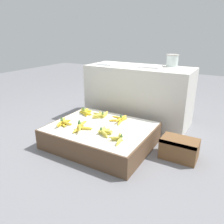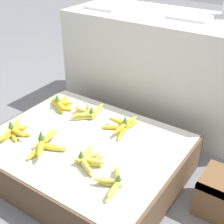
% 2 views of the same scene
% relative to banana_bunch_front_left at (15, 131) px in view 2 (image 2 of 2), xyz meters
% --- Properties ---
extents(ground_plane, '(10.00, 10.00, 0.00)m').
position_rel_banana_bunch_front_left_xyz_m(ground_plane, '(0.36, 0.18, -0.25)').
color(ground_plane, slate).
extents(display_platform, '(1.05, 0.84, 0.22)m').
position_rel_banana_bunch_front_left_xyz_m(display_platform, '(0.36, 0.18, -0.14)').
color(display_platform, brown).
rests_on(display_platform, ground_plane).
extents(back_vendor_table, '(1.36, 0.57, 0.74)m').
position_rel_banana_bunch_front_left_xyz_m(back_vendor_table, '(0.41, 1.02, 0.12)').
color(back_vendor_table, beige).
rests_on(back_vendor_table, ground_plane).
extents(banana_bunch_front_left, '(0.18, 0.22, 0.10)m').
position_rel_banana_bunch_front_left_xyz_m(banana_bunch_front_left, '(0.00, 0.00, 0.00)').
color(banana_bunch_front_left, gold).
rests_on(banana_bunch_front_left, display_platform).
extents(banana_bunch_front_midleft, '(0.21, 0.27, 0.11)m').
position_rel_banana_bunch_front_left_xyz_m(banana_bunch_front_midleft, '(0.23, 0.01, 0.01)').
color(banana_bunch_front_midleft, gold).
rests_on(banana_bunch_front_midleft, display_platform).
extents(banana_bunch_front_midright, '(0.16, 0.19, 0.08)m').
position_rel_banana_bunch_front_left_xyz_m(banana_bunch_front_midright, '(0.49, 0.03, -0.00)').
color(banana_bunch_front_midright, '#DBCC4C').
rests_on(banana_bunch_front_midright, display_platform).
extents(banana_bunch_front_right, '(0.13, 0.21, 0.08)m').
position_rel_banana_bunch_front_left_xyz_m(banana_bunch_front_right, '(0.68, -0.03, -0.00)').
color(banana_bunch_front_right, '#DBCC4C').
rests_on(banana_bunch_front_right, display_platform).
extents(banana_bunch_middle_left, '(0.21, 0.15, 0.10)m').
position_rel_banana_bunch_front_left_xyz_m(banana_bunch_middle_left, '(0.00, 0.38, 0.00)').
color(banana_bunch_middle_left, yellow).
rests_on(banana_bunch_middle_left, display_platform).
extents(banana_bunch_middle_midleft, '(0.18, 0.24, 0.09)m').
position_rel_banana_bunch_front_left_xyz_m(banana_bunch_middle_midleft, '(0.22, 0.40, -0.00)').
color(banana_bunch_middle_midleft, '#DBCC4C').
rests_on(banana_bunch_middle_midleft, display_platform).
extents(banana_bunch_middle_midright, '(0.17, 0.24, 0.09)m').
position_rel_banana_bunch_front_left_xyz_m(banana_bunch_middle_midright, '(0.47, 0.39, -0.00)').
color(banana_bunch_middle_midright, gold).
rests_on(banana_bunch_middle_midright, display_platform).
extents(foam_tray_white, '(0.26, 0.20, 0.02)m').
position_rel_banana_bunch_front_left_xyz_m(foam_tray_white, '(0.56, 1.03, 0.50)').
color(foam_tray_white, white).
rests_on(foam_tray_white, back_vendor_table).
extents(foam_tray_dark, '(0.24, 0.19, 0.02)m').
position_rel_banana_bunch_front_left_xyz_m(foam_tray_dark, '(-0.04, 0.95, 0.50)').
color(foam_tray_dark, white).
rests_on(foam_tray_dark, back_vendor_table).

